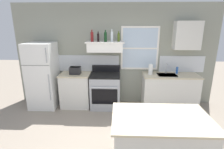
{
  "coord_description": "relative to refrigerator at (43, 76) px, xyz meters",
  "views": [
    {
      "loc": [
        0.09,
        -2.55,
        2.19
      ],
      "look_at": [
        -0.05,
        1.2,
        1.1
      ],
      "focal_mm": 28.35,
      "sensor_mm": 36.0,
      "label": 1
    }
  ],
  "objects": [
    {
      "name": "counter_left_of_stove",
      "position": [
        0.85,
        0.06,
        -0.4
      ],
      "size": [
        0.79,
        0.63,
        0.91
      ],
      "color": "silver",
      "rests_on": "ground_plane"
    },
    {
      "name": "refrigerator",
      "position": [
        0.0,
        0.0,
        0.0
      ],
      "size": [
        0.7,
        0.72,
        1.72
      ],
      "color": "white",
      "rests_on": "ground_plane"
    },
    {
      "name": "bottle_olive_oil_square",
      "position": [
        1.99,
        0.16,
        0.99
      ],
      "size": [
        0.06,
        0.06,
        0.25
      ],
      "color": "#4C601E",
      "rests_on": "range_hood_shelf"
    },
    {
      "name": "bottle_clear_tall",
      "position": [
        1.82,
        0.08,
        1.01
      ],
      "size": [
        0.06,
        0.06,
        0.31
      ],
      "color": "silver",
      "rests_on": "range_hood_shelf"
    },
    {
      "name": "bottle_dark_green_wine",
      "position": [
        1.66,
        0.08,
        1.0
      ],
      "size": [
        0.07,
        0.07,
        0.29
      ],
      "color": "#143819",
      "rests_on": "range_hood_shelf"
    },
    {
      "name": "dish_soap_bottle",
      "position": [
        3.53,
        0.16,
        0.14
      ],
      "size": [
        0.06,
        0.06,
        0.18
      ],
      "primitive_type": "cylinder",
      "color": "blue",
      "rests_on": "counter_right_with_sink"
    },
    {
      "name": "range_hood_shelf",
      "position": [
        1.65,
        0.12,
        0.76
      ],
      "size": [
        0.96,
        0.52,
        0.24
      ],
      "color": "white"
    },
    {
      "name": "kitchen_island",
      "position": [
        2.61,
        -2.13,
        -0.4
      ],
      "size": [
        1.4,
        0.9,
        0.91
      ],
      "color": "silver",
      "rests_on": "ground_plane"
    },
    {
      "name": "sink_faucet",
      "position": [
        3.25,
        0.16,
        0.22
      ],
      "size": [
        0.03,
        0.17,
        0.28
      ],
      "color": "silver",
      "rests_on": "counter_right_with_sink"
    },
    {
      "name": "upper_cabinet_right",
      "position": [
        3.7,
        0.2,
        1.04
      ],
      "size": [
        0.64,
        0.32,
        0.7
      ],
      "color": "silver"
    },
    {
      "name": "counter_right_with_sink",
      "position": [
        3.35,
        0.06,
        -0.4
      ],
      "size": [
        1.43,
        0.63,
        0.91
      ],
      "color": "silver",
      "rests_on": "ground_plane"
    },
    {
      "name": "stove_range",
      "position": [
        1.65,
        0.02,
        -0.4
      ],
      "size": [
        0.76,
        0.69,
        1.09
      ],
      "color": "#9EA0A5",
      "rests_on": "ground_plane"
    },
    {
      "name": "toaster",
      "position": [
        0.86,
        0.03,
        0.15
      ],
      "size": [
        0.3,
        0.2,
        0.19
      ],
      "color": "black",
      "rests_on": "counter_left_of_stove"
    },
    {
      "name": "bottle_balsamic_dark",
      "position": [
        1.48,
        0.09,
        0.99
      ],
      "size": [
        0.06,
        0.06,
        0.25
      ],
      "color": "black",
      "rests_on": "range_hood_shelf"
    },
    {
      "name": "paper_towel_roll",
      "position": [
        2.82,
        0.06,
        0.18
      ],
      "size": [
        0.11,
        0.11,
        0.27
      ],
      "primitive_type": "cylinder",
      "color": "white",
      "rests_on": "counter_right_with_sink"
    },
    {
      "name": "back_wall",
      "position": [
        1.93,
        0.39,
        0.49
      ],
      "size": [
        5.4,
        0.11,
        2.7
      ],
      "color": "gray",
      "rests_on": "ground_plane"
    },
    {
      "name": "bottle_red_label_wine",
      "position": [
        1.32,
        0.09,
        1.01
      ],
      "size": [
        0.07,
        0.07,
        0.29
      ],
      "color": "maroon",
      "rests_on": "range_hood_shelf"
    }
  ]
}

